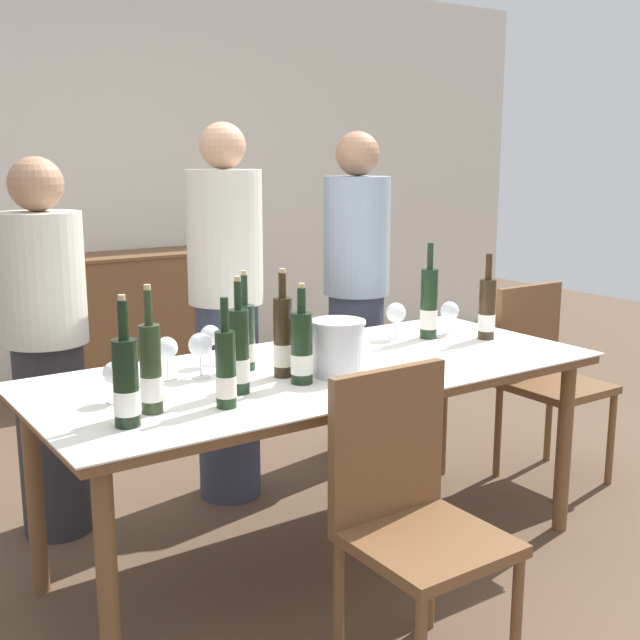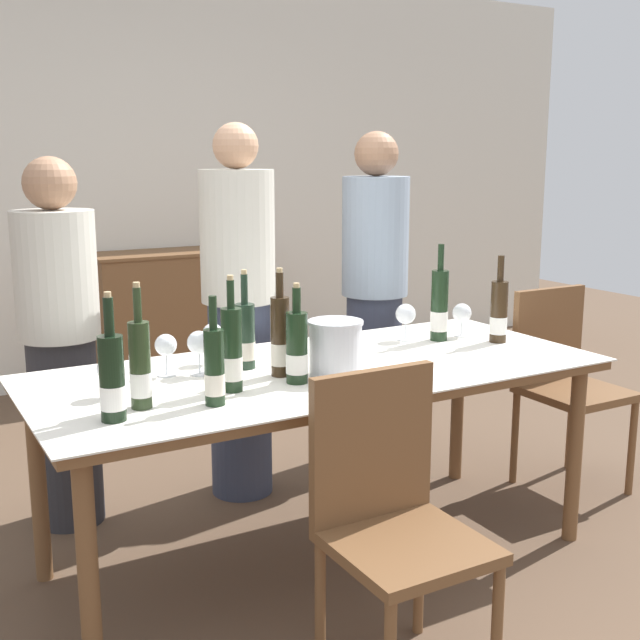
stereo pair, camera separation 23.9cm
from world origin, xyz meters
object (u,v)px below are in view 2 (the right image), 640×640
at_px(wine_bottle_0, 439,307).
at_px(wine_bottle_4, 297,349).
at_px(wine_bottle_7, 140,367).
at_px(wine_glass_3, 406,315).
at_px(wine_bottle_2, 245,337).
at_px(person_guest_left, 239,314).
at_px(wine_glass_5, 462,314).
at_px(person_host, 61,346).
at_px(wine_bottle_8, 112,379).
at_px(person_guest_right, 374,299).
at_px(wine_glass_1, 213,335).
at_px(wine_glass_4, 166,347).
at_px(wine_glass_2, 109,370).
at_px(chair_right_end, 563,373).
at_px(sideboard_cabinet, 180,317).
at_px(dining_table, 320,384).
at_px(wine_bottle_3, 280,338).
at_px(wine_glass_0, 199,344).
at_px(wine_bottle_1, 499,313).
at_px(ice_bucket, 335,347).
at_px(wine_bottle_6, 214,368).
at_px(wine_bottle_5, 232,352).
at_px(chair_near_front, 391,507).

height_order(wine_bottle_0, wine_bottle_4, wine_bottle_0).
relative_size(wine_bottle_7, wine_glass_3, 2.53).
distance_m(wine_bottle_2, person_guest_left, 0.65).
bearing_deg(wine_glass_5, wine_bottle_0, -175.40).
bearing_deg(person_host, wine_bottle_8, -93.59).
distance_m(wine_bottle_2, person_guest_right, 1.22).
distance_m(wine_bottle_7, wine_glass_1, 0.57).
bearing_deg(wine_glass_4, wine_glass_5, -0.87).
xyz_separation_m(wine_glass_2, chair_right_end, (2.14, 0.07, -0.32)).
height_order(wine_glass_3, wine_glass_4, wine_glass_3).
xyz_separation_m(sideboard_cabinet, dining_table, (-0.40, -2.66, 0.25)).
bearing_deg(wine_bottle_3, chair_right_end, 4.20).
distance_m(dining_table, wine_glass_0, 0.48).
xyz_separation_m(wine_bottle_1, wine_glass_1, (-1.18, 0.27, -0.02)).
height_order(ice_bucket, chair_right_end, ice_bucket).
height_order(ice_bucket, wine_bottle_8, wine_bottle_8).
bearing_deg(wine_bottle_1, wine_glass_3, 145.21).
height_order(ice_bucket, wine_bottle_6, wine_bottle_6).
distance_m(sideboard_cabinet, chair_right_end, 2.75).
height_order(ice_bucket, wine_bottle_7, wine_bottle_7).
distance_m(wine_bottle_5, wine_bottle_6, 0.16).
relative_size(wine_glass_5, person_host, 0.09).
distance_m(wine_glass_3, person_guest_right, 0.63).
xyz_separation_m(chair_near_front, person_host, (-0.62, 1.51, 0.25)).
bearing_deg(wine_glass_3, wine_bottle_2, -173.92).
distance_m(chair_right_end, person_guest_right, 0.97).
xyz_separation_m(wine_bottle_6, person_guest_right, (1.28, 1.03, -0.05)).
distance_m(dining_table, wine_glass_5, 0.83).
relative_size(wine_bottle_3, person_guest_right, 0.23).
bearing_deg(dining_table, wine_glass_5, 10.89).
distance_m(wine_bottle_1, wine_glass_0, 1.29).
relative_size(wine_bottle_2, wine_glass_1, 2.39).
height_order(wine_bottle_4, wine_glass_5, wine_bottle_4).
bearing_deg(wine_bottle_1, sideboard_cabinet, 99.68).
distance_m(ice_bucket, person_guest_right, 1.21).
distance_m(ice_bucket, wine_bottle_2, 0.35).
distance_m(wine_bottle_1, wine_bottle_8, 1.71).
height_order(wine_bottle_4, wine_bottle_6, same).
relative_size(wine_bottle_1, wine_bottle_2, 1.00).
distance_m(wine_bottle_1, chair_near_front, 1.27).
distance_m(wine_bottle_6, wine_bottle_8, 0.32).
bearing_deg(chair_right_end, wine_bottle_8, -171.91).
bearing_deg(person_host, ice_bucket, -51.03).
bearing_deg(wine_bottle_4, wine_glass_4, 139.55).
distance_m(sideboard_cabinet, wine_glass_1, 2.55).
height_order(wine_bottle_4, person_host, person_host).
relative_size(wine_bottle_6, chair_right_end, 0.38).
bearing_deg(person_host, wine_bottle_2, -52.61).
bearing_deg(wine_bottle_3, wine_bottle_0, 11.44).
xyz_separation_m(ice_bucket, chair_near_front, (-0.14, -0.57, -0.35)).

